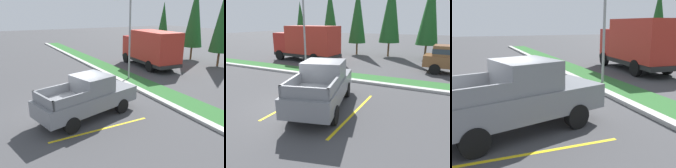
{
  "view_description": "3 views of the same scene",
  "coord_description": "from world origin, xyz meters",
  "views": [
    {
      "loc": [
        10.77,
        -3.54,
        5.05
      ],
      "look_at": [
        0.51,
        2.02,
        1.37
      ],
      "focal_mm": 36.77,
      "sensor_mm": 36.0,
      "label": 1
    },
    {
      "loc": [
        5.45,
        -7.18,
        3.8
      ],
      "look_at": [
        1.29,
        1.18,
        0.95
      ],
      "focal_mm": 33.05,
      "sensor_mm": 36.0,
      "label": 2
    },
    {
      "loc": [
        8.31,
        -0.91,
        3.13
      ],
      "look_at": [
        0.47,
        2.06,
        1.21
      ],
      "focal_mm": 42.69,
      "sensor_mm": 36.0,
      "label": 3
    }
  ],
  "objects": [
    {
      "name": "pickup_truck_main",
      "position": [
        0.87,
        0.49,
        1.04
      ],
      "size": [
        3.19,
        5.53,
        2.1
      ],
      "color": "black",
      "rests_on": "ground"
    },
    {
      "name": "cargo_truck_distant",
      "position": [
        -6.43,
        9.89,
        1.85
      ],
      "size": [
        6.95,
        2.9,
        3.4
      ],
      "color": "black",
      "rests_on": "ground"
    },
    {
      "name": "cypress_tree_leftmost",
      "position": [
        -10.98,
        15.16,
        3.65
      ],
      "size": [
        1.61,
        1.61,
        6.2
      ],
      "color": "brown",
      "rests_on": "ground"
    },
    {
      "name": "traffic_cone",
      "position": [
        -1.7,
        0.79,
        0.29
      ],
      "size": [
        0.36,
        0.36,
        0.6
      ],
      "color": "orange",
      "rests_on": "ground"
    },
    {
      "name": "cypress_tree_center",
      "position": [
        -3.55,
        15.91,
        4.54
      ],
      "size": [
        2.0,
        2.0,
        7.7
      ],
      "color": "brown",
      "rests_on": "ground"
    },
    {
      "name": "street_light",
      "position": [
        -3.87,
        5.73,
        3.55
      ],
      "size": [
        0.24,
        1.49,
        6.04
      ],
      "color": "gray",
      "rests_on": "ground"
    },
    {
      "name": "ground_plane",
      "position": [
        0.0,
        0.0,
        0.0
      ],
      "size": [
        120.0,
        120.0,
        0.0
      ],
      "primitive_type": "plane",
      "color": "#424244"
    },
    {
      "name": "parking_line_near",
      "position": [
        -0.67,
        0.44,
        0.0
      ],
      "size": [
        0.12,
        4.8,
        0.01
      ],
      "primitive_type": "cube",
      "color": "yellow",
      "rests_on": "ground"
    },
    {
      "name": "curb_strip",
      "position": [
        0.0,
        5.0,
        0.07
      ],
      "size": [
        56.0,
        0.4,
        0.15
      ],
      "primitive_type": "cube",
      "color": "#B2B2AD",
      "rests_on": "ground"
    },
    {
      "name": "cypress_tree_left_inner",
      "position": [
        -7.26,
        16.2,
        4.61
      ],
      "size": [
        2.04,
        2.04,
        7.83
      ],
      "color": "brown",
      "rests_on": "ground"
    },
    {
      "name": "parking_line_far",
      "position": [
        2.43,
        0.44,
        0.0
      ],
      "size": [
        0.12,
        4.8,
        0.01
      ],
      "primitive_type": "cube",
      "color": "yellow",
      "rests_on": "ground"
    },
    {
      "name": "grass_median",
      "position": [
        0.0,
        6.1,
        0.03
      ],
      "size": [
        56.0,
        1.8,
        0.06
      ],
      "primitive_type": "cube",
      "color": "#2D662D",
      "rests_on": "ground"
    }
  ]
}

